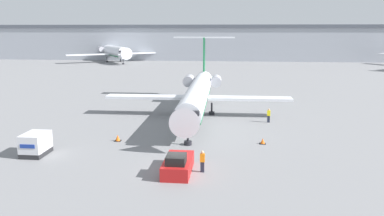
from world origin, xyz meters
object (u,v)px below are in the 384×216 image
worker_near_tug (202,161)px  worker_by_wing (269,115)px  luggage_cart (36,144)px  airplane_parked_far_right (114,51)px  pushback_tug (178,164)px  traffic_cone_right (263,141)px  traffic_cone_left (118,138)px  airplane_main (198,93)px

worker_near_tug → worker_by_wing: (7.09, 17.86, -0.04)m
luggage_cart → worker_by_wing: 27.56m
worker_by_wing → airplane_parked_far_right: (-47.32, 86.62, 2.89)m
pushback_tug → worker_by_wing: pushback_tug is taller
worker_near_tug → traffic_cone_right: 10.20m
worker_near_tug → traffic_cone_left: 12.47m
worker_by_wing → traffic_cone_left: (-16.71, -9.96, -0.63)m
airplane_main → pushback_tug: 21.18m
luggage_cart → worker_by_wing: size_ratio=1.59×
luggage_cart → traffic_cone_left: luggage_cart is taller
worker_near_tug → airplane_parked_far_right: (-40.22, 104.48, 2.86)m
pushback_tug → traffic_cone_left: pushback_tug is taller
pushback_tug → worker_by_wing: 20.25m
traffic_cone_right → worker_by_wing: bearing=81.1°
luggage_cart → worker_near_tug: bearing=-9.8°
worker_by_wing → pushback_tug: bearing=-116.7°
worker_near_tug → worker_by_wing: bearing=68.3°
worker_near_tug → worker_by_wing: worker_near_tug is taller
luggage_cart → worker_by_wing: (23.04, 15.12, -0.10)m
airplane_main → luggage_cart: 22.78m
worker_by_wing → airplane_parked_far_right: bearing=118.6°
luggage_cart → traffic_cone_left: (6.32, 5.16, -0.73)m
worker_by_wing → traffic_cone_right: 9.52m
traffic_cone_right → luggage_cart: bearing=-165.1°
worker_by_wing → traffic_cone_right: size_ratio=2.84×
airplane_main → worker_by_wing: size_ratio=17.98×
worker_near_tug → airplane_parked_far_right: size_ratio=0.06×
traffic_cone_right → pushback_tug: bearing=-131.2°
worker_near_tug → traffic_cone_right: (5.62, 8.48, -0.70)m
airplane_parked_far_right → worker_near_tug: bearing=-68.9°
luggage_cart → airplane_parked_far_right: size_ratio=0.09×
airplane_main → worker_by_wing: bearing=-17.5°
airplane_main → traffic_cone_right: bearing=-57.5°
worker_near_tug → worker_by_wing: 19.22m
traffic_cone_left → airplane_main: bearing=60.2°
luggage_cart → traffic_cone_right: bearing=14.9°
airplane_main → luggage_cart: bearing=-127.2°
worker_near_tug → traffic_cone_left: bearing=140.6°
pushback_tug → luggage_cart: (-13.93, 2.96, 0.38)m
pushback_tug → airplane_parked_far_right: (-38.21, 104.70, 3.17)m
pushback_tug → worker_near_tug: bearing=6.3°
luggage_cart → traffic_cone_right: size_ratio=4.50×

